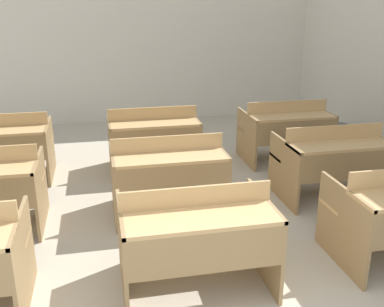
# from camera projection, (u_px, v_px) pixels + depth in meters

# --- Properties ---
(wall_back) EXTENTS (7.00, 0.06, 3.09)m
(wall_back) POSITION_uv_depth(u_px,v_px,m) (116.00, 33.00, 7.64)
(wall_back) COLOR beige
(wall_back) RESTS_ON ground_plane
(bench_front_center) EXTENTS (1.10, 0.78, 0.82)m
(bench_front_center) POSITION_uv_depth(u_px,v_px,m) (196.00, 234.00, 3.27)
(bench_front_center) COLOR #95774D
(bench_front_center) RESTS_ON ground_plane
(bench_second_center) EXTENTS (1.10, 0.78, 0.82)m
(bench_second_center) POSITION_uv_depth(u_px,v_px,m) (168.00, 172.00, 4.46)
(bench_second_center) COLOR #96784E
(bench_second_center) RESTS_ON ground_plane
(bench_second_right) EXTENTS (1.10, 0.78, 0.82)m
(bench_second_right) POSITION_uv_depth(u_px,v_px,m) (332.00, 159.00, 4.82)
(bench_second_right) COLOR olive
(bench_second_right) RESTS_ON ground_plane
(bench_third_left) EXTENTS (1.10, 0.78, 0.82)m
(bench_third_left) POSITION_uv_depth(u_px,v_px,m) (2.00, 145.00, 5.30)
(bench_third_left) COLOR olive
(bench_third_left) RESTS_ON ground_plane
(bench_third_center) EXTENTS (1.10, 0.78, 0.82)m
(bench_third_center) POSITION_uv_depth(u_px,v_px,m) (153.00, 137.00, 5.63)
(bench_third_center) COLOR olive
(bench_third_center) RESTS_ON ground_plane
(bench_third_right) EXTENTS (1.10, 0.78, 0.82)m
(bench_third_right) POSITION_uv_depth(u_px,v_px,m) (286.00, 129.00, 5.98)
(bench_third_right) COLOR #94754B
(bench_third_right) RESTS_ON ground_plane
(wastepaper_bin) EXTENTS (0.26, 0.26, 0.28)m
(wastepaper_bin) POSITION_uv_depth(u_px,v_px,m) (339.00, 133.00, 6.87)
(wastepaper_bin) COLOR #474C51
(wastepaper_bin) RESTS_ON ground_plane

